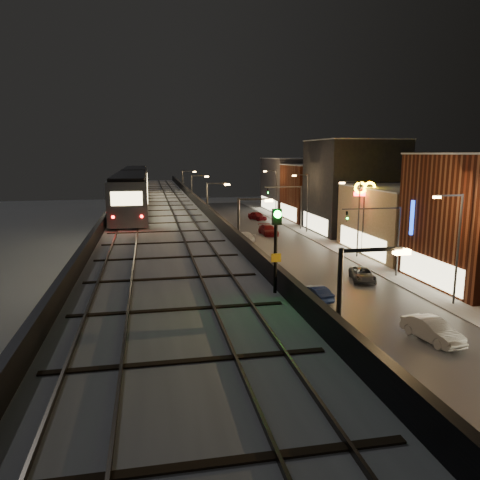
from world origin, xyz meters
TOP-DOWN VIEW (x-y plane):
  - ground at (0.00, 0.00)m, footprint 220.00×220.00m
  - road_surface at (7.50, 35.00)m, footprint 17.00×120.00m
  - sidewalk_right at (17.50, 35.00)m, footprint 4.00×120.00m
  - under_viaduct_pavement at (-6.00, 35.00)m, footprint 11.00×120.00m
  - elevated_viaduct at (-6.00, 31.84)m, footprint 9.00×100.00m
  - viaduct_trackbed at (-6.01, 31.97)m, footprint 8.40×100.00m
  - viaduct_parapet_streetside at (-1.65, 32.00)m, footprint 0.30×100.00m
  - viaduct_parapet_far at (-10.35, 32.00)m, footprint 0.30×100.00m
  - building_c at (23.99, 32.00)m, footprint 12.20×15.20m
  - building_d at (23.99, 48.00)m, footprint 12.20×13.20m
  - building_e at (23.99, 62.00)m, footprint 12.20×12.20m
  - building_f at (23.99, 76.00)m, footprint 12.20×16.20m
  - streetlight_left_0 at (-0.43, -5.00)m, footprint 2.57×0.28m
  - streetlight_left_1 at (-0.43, 13.00)m, footprint 2.57×0.28m
  - streetlight_right_1 at (16.73, 13.00)m, footprint 2.56×0.28m
  - streetlight_left_2 at (-0.43, 31.00)m, footprint 2.57×0.28m
  - streetlight_right_2 at (16.73, 31.00)m, footprint 2.56×0.28m
  - streetlight_left_3 at (-0.43, 49.00)m, footprint 2.57×0.28m
  - streetlight_right_3 at (16.73, 49.00)m, footprint 2.56×0.28m
  - streetlight_left_4 at (-0.43, 67.00)m, footprint 2.57×0.28m
  - streetlight_right_4 at (16.73, 67.00)m, footprint 2.56×0.28m
  - traffic_light_rig_a at (15.84, 22.00)m, footprint 6.10×0.34m
  - traffic_light_rig_b at (15.84, 52.00)m, footprint 6.10×0.34m
  - subway_train at (-8.50, 34.58)m, footprint 3.06×37.48m
  - rail_signal at (-2.10, -1.99)m, footprint 0.39×0.45m
  - car_taxi at (0.94, 16.96)m, footprint 2.00×3.91m
  - car_near_white at (6.32, 16.20)m, footprint 2.25×4.10m
  - car_mid_silver at (2.24, 46.82)m, footprint 3.20×4.98m
  - car_mid_dark at (6.00, 43.47)m, footprint 2.51×4.79m
  - car_far_white at (3.88, 63.31)m, footprint 2.14×4.15m
  - car_onc_silver at (10.90, 6.61)m, footprint 2.31×4.67m
  - car_onc_dark at (12.94, 21.03)m, footprint 3.14×4.85m
  - car_onc_white at (10.52, 47.73)m, footprint 2.28×5.18m
  - car_onc_red at (12.58, 63.71)m, footprint 3.11×4.77m
  - sign_mcdonalds at (18.00, 31.76)m, footprint 2.64×0.60m
  - sign_carwash at (18.50, 21.17)m, footprint 1.48×0.35m

SIDE VIEW (x-z plane):
  - ground at x=0.00m, z-range 0.00..0.00m
  - road_surface at x=7.50m, z-range 0.00..0.06m
  - under_viaduct_pavement at x=-6.00m, z-range 0.00..0.06m
  - sidewalk_right at x=17.50m, z-range 0.00..0.14m
  - car_onc_dark at x=12.94m, z-range 0.00..1.24m
  - car_taxi at x=0.94m, z-range 0.00..1.27m
  - car_mid_silver at x=2.24m, z-range 0.00..1.28m
  - car_near_white at x=6.32m, z-range 0.00..1.28m
  - car_mid_dark at x=6.00m, z-range 0.00..1.33m
  - car_far_white at x=3.88m, z-range 0.00..1.35m
  - car_onc_silver at x=10.90m, z-range 0.00..1.47m
  - car_onc_white at x=10.52m, z-range 0.00..1.48m
  - car_onc_red at x=12.58m, z-range 0.00..1.51m
  - building_c at x=23.99m, z-range 0.00..8.16m
  - traffic_light_rig_a at x=15.84m, z-range 1.00..8.00m
  - traffic_light_rig_b at x=15.84m, z-range 1.00..8.00m
  - building_e at x=23.99m, z-range 0.00..10.16m
  - streetlight_left_0 at x=-0.43m, z-range 0.74..9.74m
  - streetlight_left_1 at x=-0.43m, z-range 0.74..9.74m
  - streetlight_right_1 at x=16.73m, z-range 0.74..9.74m
  - streetlight_left_2 at x=-0.43m, z-range 0.74..9.74m
  - streetlight_right_2 at x=16.73m, z-range 0.74..9.74m
  - streetlight_left_3 at x=-0.43m, z-range 0.74..9.74m
  - streetlight_right_3 at x=16.73m, z-range 0.74..9.74m
  - streetlight_left_4 at x=-0.43m, z-range 0.74..9.74m
  - streetlight_right_4 at x=16.73m, z-range 0.74..9.74m
  - sign_carwash at x=18.50m, z-range 1.53..9.21m
  - building_f at x=23.99m, z-range 0.00..11.16m
  - elevated_viaduct at x=-6.00m, z-range 2.47..8.77m
  - viaduct_trackbed at x=-6.01m, z-range 6.23..6.55m
  - viaduct_parapet_streetside at x=-1.65m, z-range 6.30..7.40m
  - viaduct_parapet_far at x=-10.35m, z-range 6.30..7.40m
  - sign_mcdonalds at x=18.00m, z-range 2.61..11.47m
  - building_d at x=23.99m, z-range 0.00..14.16m
  - subway_train at x=-8.50m, z-range 6.61..10.27m
  - rail_signal at x=-2.10m, z-range 7.33..10.71m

